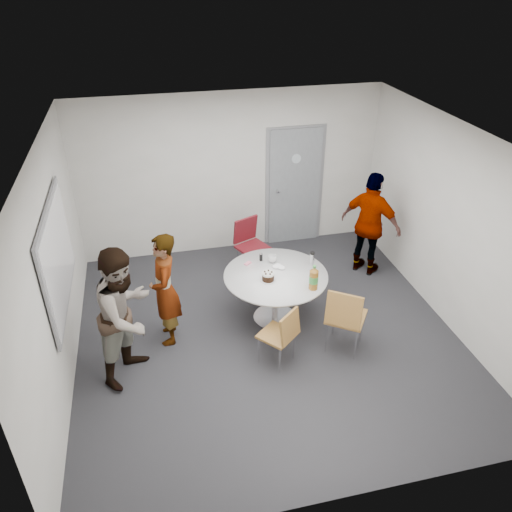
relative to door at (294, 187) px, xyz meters
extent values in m
plane|color=#242428|center=(-1.10, -2.48, -1.03)|extent=(5.00, 5.00, 0.00)
plane|color=silver|center=(-1.10, -2.48, 1.67)|extent=(5.00, 5.00, 0.00)
plane|color=beige|center=(-1.10, 0.02, 0.32)|extent=(5.00, 0.00, 5.00)
plane|color=beige|center=(-3.60, -2.48, 0.32)|extent=(0.00, 5.00, 5.00)
plane|color=beige|center=(1.40, -2.48, 0.32)|extent=(0.00, 5.00, 5.00)
plane|color=beige|center=(-1.10, -4.98, 0.32)|extent=(5.00, 0.00, 5.00)
cube|color=slate|center=(0.00, -0.01, 0.00)|extent=(0.90, 0.05, 2.05)
cube|color=gray|center=(0.00, 0.01, 0.00)|extent=(1.02, 0.04, 2.12)
cylinder|color=#B2BFC6|center=(0.00, -0.04, 0.52)|extent=(0.16, 0.01, 0.16)
cylinder|color=silver|center=(-0.32, -0.07, -0.01)|extent=(0.04, 0.14, 0.04)
cube|color=gray|center=(-3.56, -2.28, 0.42)|extent=(0.03, 1.90, 1.25)
cube|color=white|center=(-3.54, -2.28, 0.42)|extent=(0.01, 1.78, 1.13)
cylinder|color=silver|center=(-0.91, -2.16, -0.31)|extent=(1.41, 1.41, 0.03)
cylinder|color=silver|center=(-0.91, -2.16, -0.66)|extent=(0.09, 0.09, 0.69)
cylinder|color=silver|center=(-0.91, -2.16, -1.01)|extent=(0.60, 0.60, 0.02)
cylinder|color=silver|center=(-1.04, -2.28, -0.29)|extent=(0.21, 0.21, 0.01)
cylinder|color=black|center=(-1.04, -2.28, -0.24)|extent=(0.16, 0.16, 0.09)
cylinder|color=silver|center=(-1.04, -2.28, -0.18)|extent=(0.17, 0.17, 0.02)
cylinder|color=#8F5C1F|center=(-0.53, -2.59, -0.16)|extent=(0.12, 0.12, 0.27)
cylinder|color=#388D3E|center=(-0.53, -2.59, -0.15)|extent=(0.12, 0.12, 0.10)
cone|color=#8F5C1F|center=(-0.53, -2.59, 0.00)|extent=(0.11, 0.11, 0.06)
cylinder|color=#408E40|center=(-0.53, -2.59, 0.05)|extent=(0.04, 0.04, 0.03)
imported|color=white|center=(-0.87, -1.83, -0.24)|extent=(0.18, 0.18, 0.10)
cylinder|color=black|center=(-1.02, -1.76, -0.24)|extent=(0.05, 0.05, 0.11)
cylinder|color=silver|center=(-0.35, -2.03, -0.20)|extent=(0.06, 0.06, 0.17)
cylinder|color=black|center=(-0.35, -2.03, -0.11)|extent=(0.07, 0.07, 0.03)
cube|color=pink|center=(-1.22, -1.81, -0.28)|extent=(0.12, 0.11, 0.02)
ellipsoid|color=white|center=(-0.83, -2.02, -0.27)|extent=(0.22, 0.22, 0.04)
cube|color=brown|center=(-1.12, -3.01, -0.61)|extent=(0.55, 0.55, 0.03)
cube|color=brown|center=(-1.00, -3.15, -0.39)|extent=(0.34, 0.31, 0.37)
cylinder|color=silver|center=(-1.10, -2.79, -0.82)|extent=(0.02, 0.02, 0.42)
cylinder|color=silver|center=(-1.34, -3.00, -0.82)|extent=(0.02, 0.02, 0.42)
cylinder|color=silver|center=(-0.90, -3.03, -0.82)|extent=(0.02, 0.02, 0.42)
cylinder|color=silver|center=(-1.13, -3.24, -0.82)|extent=(0.02, 0.02, 0.42)
cube|color=brown|center=(-0.19, -2.96, -0.53)|extent=(0.64, 0.64, 0.04)
cube|color=brown|center=(-0.32, -3.14, -0.28)|extent=(0.42, 0.33, 0.44)
cylinder|color=silver|center=(0.07, -2.91, -0.78)|extent=(0.02, 0.02, 0.50)
cylinder|color=silver|center=(-0.24, -2.70, -0.78)|extent=(0.02, 0.02, 0.50)
cylinder|color=silver|center=(-0.15, -3.22, -0.78)|extent=(0.02, 0.02, 0.50)
cylinder|color=silver|center=(-0.45, -3.00, -0.78)|extent=(0.02, 0.02, 0.50)
cube|color=maroon|center=(-0.95, -0.96, -0.55)|extent=(0.59, 0.59, 0.04)
cube|color=maroon|center=(-1.03, -0.77, -0.31)|extent=(0.43, 0.26, 0.42)
cylinder|color=silver|center=(-1.04, -1.20, -0.79)|extent=(0.02, 0.02, 0.48)
cylinder|color=silver|center=(-0.71, -1.05, -0.79)|extent=(0.02, 0.02, 0.48)
cylinder|color=silver|center=(-1.18, -0.87, -0.79)|extent=(0.02, 0.02, 0.48)
cylinder|color=silver|center=(-0.85, -0.72, -0.79)|extent=(0.02, 0.02, 0.48)
imported|color=#A5C6EA|center=(-2.39, -2.25, -0.25)|extent=(0.39, 0.58, 1.56)
imported|color=white|center=(-2.87, -2.78, -0.16)|extent=(1.03, 1.07, 1.74)
imported|color=black|center=(0.85, -1.29, -0.18)|extent=(0.95, 1.03, 1.69)
camera|label=1|loc=(-2.45, -7.60, 3.39)|focal=35.00mm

